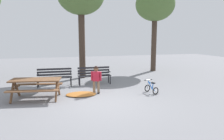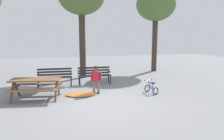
# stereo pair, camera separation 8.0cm
# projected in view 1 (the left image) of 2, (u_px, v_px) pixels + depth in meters

# --- Properties ---
(ground) EXTENTS (36.00, 36.00, 0.00)m
(ground) POSITION_uv_depth(u_px,v_px,m) (100.00, 103.00, 7.27)
(ground) COLOR gray
(picnic_table) EXTENTS (2.00, 1.63, 0.79)m
(picnic_table) POSITION_uv_depth(u_px,v_px,m) (36.00, 84.00, 7.71)
(picnic_table) COLOR brown
(picnic_table) RESTS_ON ground
(park_bench_far_left) EXTENTS (1.62, 0.54, 0.85)m
(park_bench_far_left) POSITION_uv_depth(u_px,v_px,m) (55.00, 76.00, 9.74)
(park_bench_far_left) COLOR #232328
(park_bench_far_left) RESTS_ON ground
(park_bench_left) EXTENTS (1.61, 0.48, 0.85)m
(park_bench_left) POSITION_uv_depth(u_px,v_px,m) (94.00, 74.00, 10.20)
(park_bench_left) COLOR #232328
(park_bench_left) RESTS_ON ground
(child_standing) EXTENTS (0.41, 0.25, 1.15)m
(child_standing) POSITION_uv_depth(u_px,v_px,m) (96.00, 77.00, 8.45)
(child_standing) COLOR #7F664C
(child_standing) RESTS_ON ground
(kids_bicycle) EXTENTS (0.47, 0.61, 0.54)m
(kids_bicycle) POSITION_uv_depth(u_px,v_px,m) (151.00, 88.00, 8.59)
(kids_bicycle) COLOR black
(kids_bicycle) RESTS_ON ground
(leaf_pile) EXTENTS (1.29, 0.95, 0.07)m
(leaf_pile) POSITION_uv_depth(u_px,v_px,m) (81.00, 94.00, 8.33)
(leaf_pile) COLOR #B26B2D
(leaf_pile) RESTS_ON ground
(tree_center) EXTENTS (2.60, 2.60, 5.58)m
(tree_center) POSITION_uv_depth(u_px,v_px,m) (155.00, 6.00, 13.71)
(tree_center) COLOR #423328
(tree_center) RESTS_ON ground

